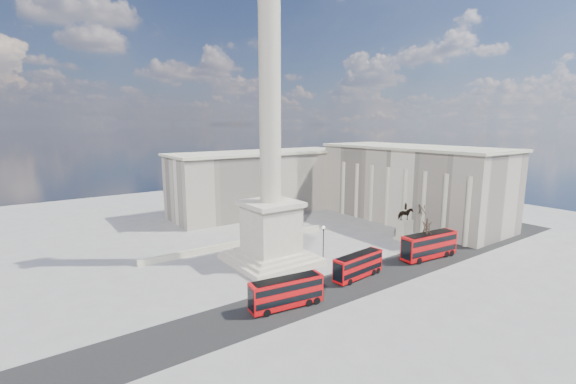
{
  "coord_description": "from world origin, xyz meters",
  "views": [
    {
      "loc": [
        -35.01,
        -49.49,
        23.79
      ],
      "look_at": [
        1.02,
        1.3,
        12.85
      ],
      "focal_mm": 24.0,
      "sensor_mm": 36.0,
      "label": 1
    }
  ],
  "objects_px": {
    "red_bus_b": "(358,265)",
    "pedestrian_walking": "(407,250)",
    "victorian_lamp": "(323,241)",
    "pedestrian_crossing": "(375,252)",
    "pedestrian_standing": "(440,241)",
    "nelsons_column": "(271,189)",
    "equestrian_statue": "(405,227)",
    "red_bus_c": "(429,245)",
    "red_bus_a": "(287,292)"
  },
  "relations": [
    {
      "from": "nelsons_column",
      "to": "red_bus_b",
      "type": "distance_m",
      "value": 19.18
    },
    {
      "from": "red_bus_a",
      "to": "nelsons_column",
      "type": "bearing_deg",
      "value": 71.59
    },
    {
      "from": "pedestrian_walking",
      "to": "pedestrian_crossing",
      "type": "relative_size",
      "value": 1.04
    },
    {
      "from": "red_bus_c",
      "to": "equestrian_statue",
      "type": "height_order",
      "value": "equestrian_statue"
    },
    {
      "from": "pedestrian_crossing",
      "to": "pedestrian_standing",
      "type": "bearing_deg",
      "value": -121.9
    },
    {
      "from": "red_bus_c",
      "to": "pedestrian_standing",
      "type": "relative_size",
      "value": 7.57
    },
    {
      "from": "equestrian_statue",
      "to": "red_bus_a",
      "type": "bearing_deg",
      "value": -164.07
    },
    {
      "from": "nelsons_column",
      "to": "red_bus_c",
      "type": "bearing_deg",
      "value": -32.19
    },
    {
      "from": "victorian_lamp",
      "to": "pedestrian_standing",
      "type": "relative_size",
      "value": 4.24
    },
    {
      "from": "nelsons_column",
      "to": "red_bus_a",
      "type": "relative_size",
      "value": 4.87
    },
    {
      "from": "red_bus_a",
      "to": "red_bus_b",
      "type": "distance_m",
      "value": 15.08
    },
    {
      "from": "red_bus_b",
      "to": "red_bus_c",
      "type": "xyz_separation_m",
      "value": [
        16.83,
        -1.09,
        0.42
      ]
    },
    {
      "from": "nelsons_column",
      "to": "equestrian_statue",
      "type": "bearing_deg",
      "value": -9.44
    },
    {
      "from": "victorian_lamp",
      "to": "equestrian_statue",
      "type": "distance_m",
      "value": 22.92
    },
    {
      "from": "nelsons_column",
      "to": "pedestrian_standing",
      "type": "distance_m",
      "value": 37.12
    },
    {
      "from": "red_bus_a",
      "to": "pedestrian_crossing",
      "type": "xyz_separation_m",
      "value": [
        25.08,
        7.24,
        -1.37
      ]
    },
    {
      "from": "pedestrian_standing",
      "to": "pedestrian_crossing",
      "type": "bearing_deg",
      "value": -46.39
    },
    {
      "from": "nelsons_column",
      "to": "red_bus_a",
      "type": "xyz_separation_m",
      "value": [
        -7.75,
        -15.79,
        -10.78
      ]
    },
    {
      "from": "victorian_lamp",
      "to": "pedestrian_crossing",
      "type": "xyz_separation_m",
      "value": [
        10.15,
        -2.91,
        -3.12
      ]
    },
    {
      "from": "red_bus_c",
      "to": "nelsons_column",
      "type": "bearing_deg",
      "value": 153.62
    },
    {
      "from": "red_bus_b",
      "to": "pedestrian_crossing",
      "type": "bearing_deg",
      "value": 22.74
    },
    {
      "from": "red_bus_b",
      "to": "pedestrian_standing",
      "type": "bearing_deg",
      "value": -0.19
    },
    {
      "from": "victorian_lamp",
      "to": "red_bus_b",
      "type": "bearing_deg",
      "value": -89.67
    },
    {
      "from": "red_bus_b",
      "to": "nelsons_column",
      "type": "bearing_deg",
      "value": 111.41
    },
    {
      "from": "red_bus_b",
      "to": "pedestrian_walking",
      "type": "bearing_deg",
      "value": 3.63
    },
    {
      "from": "equestrian_statue",
      "to": "pedestrian_crossing",
      "type": "relative_size",
      "value": 5.15
    },
    {
      "from": "nelsons_column",
      "to": "victorian_lamp",
      "type": "height_order",
      "value": "nelsons_column"
    },
    {
      "from": "pedestrian_walking",
      "to": "pedestrian_crossing",
      "type": "bearing_deg",
      "value": 149.68
    },
    {
      "from": "red_bus_b",
      "to": "victorian_lamp",
      "type": "xyz_separation_m",
      "value": [
        -0.05,
        8.4,
        1.84
      ]
    },
    {
      "from": "pedestrian_walking",
      "to": "pedestrian_standing",
      "type": "relative_size",
      "value": 1.02
    },
    {
      "from": "red_bus_a",
      "to": "red_bus_b",
      "type": "height_order",
      "value": "red_bus_a"
    },
    {
      "from": "red_bus_b",
      "to": "equestrian_statue",
      "type": "xyz_separation_m",
      "value": [
        22.83,
        9.05,
        0.67
      ]
    },
    {
      "from": "pedestrian_standing",
      "to": "pedestrian_crossing",
      "type": "xyz_separation_m",
      "value": [
        -15.81,
        2.95,
        -0.01
      ]
    },
    {
      "from": "red_bus_a",
      "to": "victorian_lamp",
      "type": "bearing_deg",
      "value": 41.93
    },
    {
      "from": "red_bus_c",
      "to": "pedestrian_walking",
      "type": "height_order",
      "value": "red_bus_c"
    },
    {
      "from": "red_bus_c",
      "to": "equestrian_statue",
      "type": "xyz_separation_m",
      "value": [
        6.0,
        10.14,
        0.25
      ]
    },
    {
      "from": "nelsons_column",
      "to": "red_bus_c",
      "type": "xyz_separation_m",
      "value": [
        24.05,
        -15.14,
        -10.46
      ]
    },
    {
      "from": "red_bus_b",
      "to": "pedestrian_walking",
      "type": "height_order",
      "value": "red_bus_b"
    },
    {
      "from": "victorian_lamp",
      "to": "pedestrian_standing",
      "type": "distance_m",
      "value": 26.79
    },
    {
      "from": "red_bus_b",
      "to": "equestrian_statue",
      "type": "distance_m",
      "value": 24.57
    },
    {
      "from": "equestrian_statue",
      "to": "pedestrian_walking",
      "type": "bearing_deg",
      "value": -139.04
    },
    {
      "from": "red_bus_b",
      "to": "pedestrian_standing",
      "type": "xyz_separation_m",
      "value": [
        25.91,
        2.55,
        -1.26
      ]
    },
    {
      "from": "red_bus_a",
      "to": "pedestrian_crossing",
      "type": "relative_size",
      "value": 6.7
    },
    {
      "from": "victorian_lamp",
      "to": "nelsons_column",
      "type": "bearing_deg",
      "value": 141.81
    },
    {
      "from": "nelsons_column",
      "to": "equestrian_statue",
      "type": "xyz_separation_m",
      "value": [
        30.05,
        -5.0,
        -10.2
      ]
    },
    {
      "from": "victorian_lamp",
      "to": "red_bus_c",
      "type": "bearing_deg",
      "value": -29.37
    },
    {
      "from": "pedestrian_standing",
      "to": "red_bus_a",
      "type": "bearing_deg",
      "value": -29.83
    },
    {
      "from": "red_bus_a",
      "to": "pedestrian_walking",
      "type": "bearing_deg",
      "value": 15.78
    },
    {
      "from": "equestrian_statue",
      "to": "pedestrian_standing",
      "type": "bearing_deg",
      "value": -64.62
    },
    {
      "from": "nelsons_column",
      "to": "red_bus_c",
      "type": "distance_m",
      "value": 30.28
    }
  ]
}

